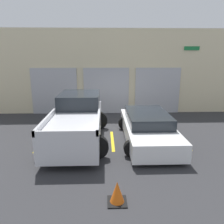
{
  "coord_description": "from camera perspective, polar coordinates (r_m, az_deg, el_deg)",
  "views": [
    {
      "loc": [
        -0.31,
        -10.04,
        3.42
      ],
      "look_at": [
        0.0,
        -1.08,
        1.1
      ],
      "focal_mm": 35.0,
      "sensor_mm": 36.0,
      "label": 1
    }
  ],
  "objects": [
    {
      "name": "traffic_cone",
      "position": [
        5.54,
        1.36,
        -20.4
      ],
      "size": [
        0.47,
        0.47,
        0.55
      ],
      "color": "black",
      "rests_on": "ground"
    },
    {
      "name": "parking_stripe_left",
      "position": [
        9.13,
        0.11,
        -7.46
      ],
      "size": [
        0.12,
        2.2,
        0.01
      ],
      "primitive_type": "cube",
      "color": "gold",
      "rests_on": "ground"
    },
    {
      "name": "parking_stripe_centre",
      "position": [
        9.67,
        17.62,
        -6.89
      ],
      "size": [
        0.12,
        2.2,
        0.01
      ],
      "primitive_type": "cube",
      "color": "gold",
      "rests_on": "ground"
    },
    {
      "name": "pickup_truck",
      "position": [
        9.18,
        -9.01,
        -2.02
      ],
      "size": [
        2.52,
        5.06,
        1.77
      ],
      "color": "silver",
      "rests_on": "ground"
    },
    {
      "name": "shophouse_building",
      "position": [
        13.37,
        -0.69,
        10.27
      ],
      "size": [
        17.4,
        0.68,
        4.94
      ],
      "color": "beige",
      "rests_on": "ground"
    },
    {
      "name": "parking_stripe_far_left",
      "position": [
        9.48,
        -17.78,
        -7.34
      ],
      "size": [
        0.12,
        2.2,
        0.01
      ],
      "primitive_type": "cube",
      "color": "gold",
      "rests_on": "ground"
    },
    {
      "name": "ground_plane",
      "position": [
        10.61,
        -0.2,
        -4.29
      ],
      "size": [
        28.0,
        28.0,
        0.0
      ],
      "primitive_type": "plane",
      "color": "#2D2D30"
    },
    {
      "name": "sedan_white",
      "position": [
        9.13,
        9.23,
        -3.93
      ],
      "size": [
        2.22,
        4.74,
        1.18
      ],
      "color": "white",
      "rests_on": "ground"
    }
  ]
}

